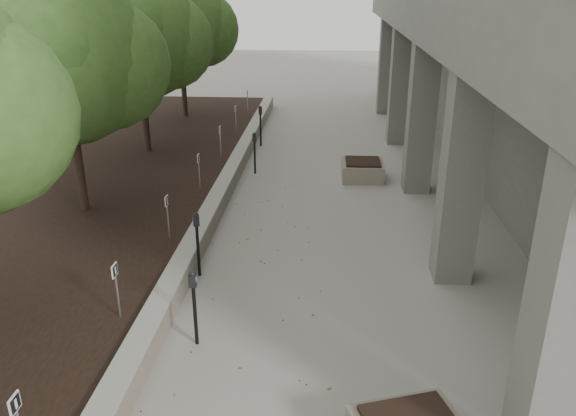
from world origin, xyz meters
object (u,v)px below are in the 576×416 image
(crabapple_tree_3, at_px, (69,94))
(parking_meter_5, at_px, (261,126))
(planter_back, at_px, (362,170))
(parking_meter_2, at_px, (195,308))
(parking_meter_4, at_px, (255,153))
(parking_meter_3, at_px, (198,244))
(crabapple_tree_4, at_px, (140,63))
(crabapple_tree_5, at_px, (181,46))

(crabapple_tree_3, distance_m, parking_meter_5, 8.31)
(parking_meter_5, relative_size, planter_back, 1.19)
(crabapple_tree_3, xyz_separation_m, planter_back, (6.77, 3.85, -2.84))
(parking_meter_5, xyz_separation_m, planter_back, (3.41, -3.36, -0.43))
(parking_meter_5, bearing_deg, planter_back, -50.41)
(parking_meter_2, distance_m, parking_meter_4, 8.68)
(crabapple_tree_3, height_order, parking_meter_5, crabapple_tree_3)
(parking_meter_4, xyz_separation_m, planter_back, (3.22, -0.26, -0.36))
(parking_meter_2, height_order, planter_back, parking_meter_2)
(parking_meter_3, relative_size, parking_meter_4, 1.06)
(parking_meter_3, distance_m, parking_meter_4, 6.43)
(planter_back, bearing_deg, crabapple_tree_4, 170.35)
(crabapple_tree_3, height_order, crabapple_tree_4, same)
(crabapple_tree_4, relative_size, parking_meter_5, 3.81)
(crabapple_tree_3, bearing_deg, planter_back, 29.62)
(crabapple_tree_3, bearing_deg, parking_meter_3, -35.55)
(crabapple_tree_5, bearing_deg, planter_back, -42.26)
(crabapple_tree_5, distance_m, parking_meter_5, 4.99)
(crabapple_tree_4, bearing_deg, crabapple_tree_5, 90.00)
(parking_meter_4, distance_m, planter_back, 3.25)
(parking_meter_2, relative_size, planter_back, 1.10)
(crabapple_tree_4, height_order, parking_meter_5, crabapple_tree_4)
(crabapple_tree_4, distance_m, parking_meter_2, 10.55)
(crabapple_tree_4, relative_size, parking_meter_4, 4.25)
(crabapple_tree_5, xyz_separation_m, parking_meter_3, (3.25, -12.32, -2.44))
(crabapple_tree_3, height_order, parking_meter_4, crabapple_tree_3)
(crabapple_tree_4, bearing_deg, parking_meter_5, 33.33)
(parking_meter_3, xyz_separation_m, planter_back, (3.52, 6.17, -0.40))
(parking_meter_2, distance_m, planter_back, 8.97)
(crabapple_tree_5, relative_size, parking_meter_3, 4.00)
(parking_meter_4, bearing_deg, parking_meter_2, -80.28)
(crabapple_tree_4, distance_m, parking_meter_3, 8.38)
(crabapple_tree_3, xyz_separation_m, crabapple_tree_5, (0.00, 10.00, 0.00))
(parking_meter_5, bearing_deg, parking_meter_3, -96.45)
(parking_meter_3, xyz_separation_m, parking_meter_5, (0.11, 9.54, 0.03))
(parking_meter_4, bearing_deg, parking_meter_3, -83.94)
(parking_meter_2, xyz_separation_m, parking_meter_4, (-0.15, 8.68, -0.02))
(crabapple_tree_4, height_order, parking_meter_3, crabapple_tree_4)
(crabapple_tree_5, bearing_deg, parking_meter_5, -39.65)
(crabapple_tree_3, height_order, parking_meter_2, crabapple_tree_3)
(crabapple_tree_3, distance_m, parking_meter_4, 5.97)
(parking_meter_3, relative_size, planter_back, 1.13)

